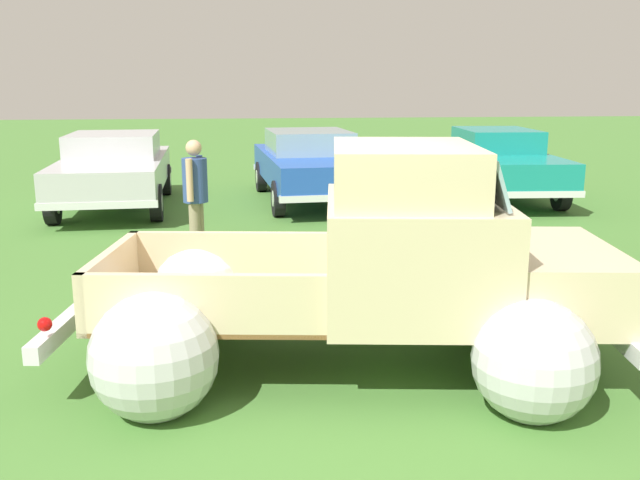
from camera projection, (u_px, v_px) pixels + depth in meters
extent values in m
plane|color=#477A33|center=(336.00, 364.00, 6.07)|extent=(80.00, 80.00, 0.00)
cylinder|color=black|center=(483.00, 294.00, 6.81)|extent=(0.78, 0.32, 0.76)
cylinder|color=silver|center=(483.00, 294.00, 6.81)|extent=(0.37, 0.28, 0.34)
cylinder|color=black|center=(533.00, 364.00, 5.11)|extent=(0.78, 0.32, 0.76)
cylinder|color=silver|center=(533.00, 364.00, 5.11)|extent=(0.37, 0.28, 0.34)
cylinder|color=black|center=(200.00, 292.00, 6.86)|extent=(0.78, 0.32, 0.76)
cylinder|color=silver|center=(200.00, 292.00, 6.86)|extent=(0.37, 0.28, 0.34)
cylinder|color=black|center=(156.00, 362.00, 5.17)|extent=(0.78, 0.32, 0.76)
cylinder|color=silver|center=(156.00, 362.00, 5.17)|extent=(0.37, 0.28, 0.34)
sphere|color=silver|center=(201.00, 285.00, 6.90)|extent=(1.08, 1.08, 0.96)
sphere|color=silver|center=(154.00, 357.00, 5.10)|extent=(1.08, 1.08, 0.96)
cube|color=olive|center=(226.00, 305.00, 5.97)|extent=(2.23, 1.79, 0.04)
cube|color=beige|center=(237.00, 258.00, 6.63)|extent=(2.04, 0.34, 0.50)
cube|color=beige|center=(211.00, 306.00, 5.21)|extent=(2.04, 0.34, 0.50)
cube|color=beige|center=(341.00, 280.00, 5.90)|extent=(0.28, 1.54, 0.50)
cube|color=beige|center=(111.00, 278.00, 5.94)|extent=(0.28, 1.54, 0.50)
cube|color=beige|center=(414.00, 254.00, 5.84)|extent=(1.66, 1.87, 0.95)
cube|color=beige|center=(404.00, 172.00, 5.68)|extent=(1.34, 1.68, 0.45)
cube|color=#8CADB7|center=(483.00, 175.00, 5.67)|extent=(0.34, 1.47, 0.38)
cube|color=beige|center=(537.00, 278.00, 5.86)|extent=(1.45, 1.77, 0.55)
sphere|color=silver|center=(483.00, 289.00, 6.83)|extent=(1.03, 1.03, 0.92)
sphere|color=silver|center=(534.00, 361.00, 5.08)|extent=(1.03, 1.03, 0.92)
cube|color=silver|center=(79.00, 313.00, 6.01)|extent=(0.37, 1.98, 0.14)
cube|color=silver|center=(597.00, 316.00, 5.93)|extent=(0.37, 1.98, 0.14)
sphere|color=red|center=(111.00, 268.00, 6.74)|extent=(0.12, 0.12, 0.11)
sphere|color=red|center=(45.00, 324.00, 5.20)|extent=(0.12, 0.12, 0.11)
cylinder|color=black|center=(156.00, 203.00, 12.13)|extent=(0.23, 0.67, 0.66)
cylinder|color=silver|center=(156.00, 203.00, 12.13)|extent=(0.23, 0.31, 0.30)
cylinder|color=black|center=(52.00, 206.00, 11.86)|extent=(0.23, 0.67, 0.66)
cylinder|color=silver|center=(52.00, 206.00, 11.86)|extent=(0.23, 0.31, 0.30)
cylinder|color=black|center=(166.00, 179.00, 14.97)|extent=(0.23, 0.67, 0.66)
cylinder|color=silver|center=(166.00, 179.00, 14.97)|extent=(0.23, 0.31, 0.30)
cylinder|color=black|center=(82.00, 181.00, 14.70)|extent=(0.23, 0.67, 0.66)
cylinder|color=silver|center=(82.00, 181.00, 14.70)|extent=(0.23, 0.31, 0.30)
cube|color=silver|center=(114.00, 172.00, 13.33)|extent=(2.09, 4.70, 0.55)
cube|color=silver|center=(114.00, 145.00, 13.39)|extent=(1.72, 2.02, 0.45)
cube|color=silver|center=(128.00, 170.00, 15.57)|extent=(1.93, 0.19, 0.12)
cube|color=silver|center=(97.00, 205.00, 11.21)|extent=(1.93, 0.19, 0.12)
cylinder|color=black|center=(369.00, 196.00, 12.87)|extent=(0.25, 0.67, 0.66)
cylinder|color=silver|center=(369.00, 196.00, 12.87)|extent=(0.23, 0.31, 0.30)
cylinder|color=black|center=(278.00, 199.00, 12.56)|extent=(0.25, 0.67, 0.66)
cylinder|color=silver|center=(278.00, 199.00, 12.56)|extent=(0.23, 0.31, 0.30)
cylinder|color=black|center=(336.00, 175.00, 15.73)|extent=(0.25, 0.67, 0.66)
cylinder|color=silver|center=(336.00, 175.00, 15.73)|extent=(0.23, 0.31, 0.30)
cylinder|color=black|center=(261.00, 177.00, 15.42)|extent=(0.25, 0.67, 0.66)
cylinder|color=silver|center=(261.00, 177.00, 15.42)|extent=(0.23, 0.31, 0.30)
cube|color=blue|center=(310.00, 167.00, 14.06)|extent=(2.18, 4.79, 0.55)
cube|color=#8CADB7|center=(309.00, 142.00, 14.12)|extent=(1.73, 2.07, 0.45)
cube|color=silver|center=(293.00, 166.00, 16.31)|extent=(1.88, 0.24, 0.12)
cube|color=silver|center=(333.00, 198.00, 11.92)|extent=(1.88, 0.24, 0.12)
cylinder|color=black|center=(561.00, 193.00, 13.13)|extent=(0.24, 0.67, 0.66)
cylinder|color=silver|center=(561.00, 193.00, 13.13)|extent=(0.23, 0.31, 0.30)
cylinder|color=black|center=(479.00, 194.00, 13.06)|extent=(0.24, 0.67, 0.66)
cylinder|color=silver|center=(479.00, 194.00, 13.06)|extent=(0.23, 0.31, 0.30)
cylinder|color=black|center=(511.00, 173.00, 16.05)|extent=(0.24, 0.67, 0.66)
cylinder|color=silver|center=(511.00, 173.00, 16.05)|extent=(0.23, 0.31, 0.30)
cylinder|color=black|center=(444.00, 173.00, 15.98)|extent=(0.24, 0.67, 0.66)
cylinder|color=silver|center=(444.00, 173.00, 15.98)|extent=(0.23, 0.31, 0.30)
cube|color=teal|center=(498.00, 165.00, 14.47)|extent=(1.99, 4.79, 0.55)
cube|color=teal|center=(496.00, 140.00, 14.54)|extent=(1.58, 2.06, 0.45)
cube|color=silver|center=(469.00, 164.00, 16.77)|extent=(1.76, 0.21, 0.12)
cube|color=silver|center=(536.00, 194.00, 12.28)|extent=(1.76, 0.21, 0.12)
cylinder|color=gray|center=(195.00, 232.00, 9.49)|extent=(0.18, 0.18, 0.80)
cylinder|color=gray|center=(199.00, 229.00, 9.66)|extent=(0.18, 0.18, 0.80)
cylinder|color=#334C8C|center=(195.00, 180.00, 9.42)|extent=(0.42, 0.42, 0.60)
cylinder|color=#DBAD84|center=(190.00, 180.00, 9.20)|extent=(0.11, 0.11, 0.57)
cylinder|color=#334C8C|center=(200.00, 176.00, 9.62)|extent=(0.11, 0.11, 0.57)
sphere|color=#DBAD84|center=(194.00, 148.00, 9.32)|extent=(0.26, 0.26, 0.22)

